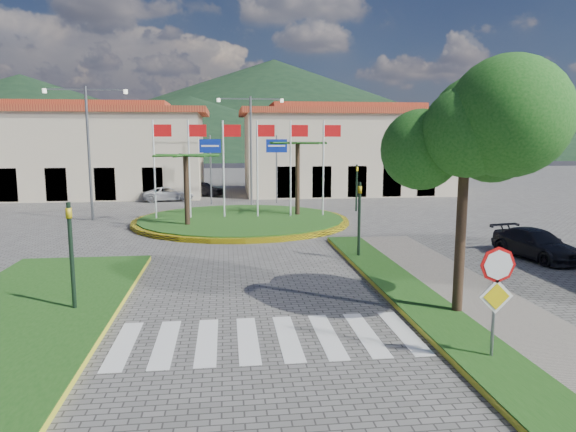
{
  "coord_description": "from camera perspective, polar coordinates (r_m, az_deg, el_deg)",
  "views": [
    {
      "loc": [
        -0.87,
        -8.15,
        4.92
      ],
      "look_at": [
        1.09,
        8.0,
        2.47
      ],
      "focal_mm": 32.0,
      "sensor_mm": 36.0,
      "label": 1
    }
  ],
  "objects": [
    {
      "name": "verge_right",
      "position": [
        12.59,
        21.2,
        -14.63
      ],
      "size": [
        1.6,
        28.0,
        0.18
      ],
      "primitive_type": "cube",
      "color": "#1D4C15",
      "rests_on": "ground"
    },
    {
      "name": "sidewalk_right",
      "position": [
        13.18,
        25.95,
        -13.93
      ],
      "size": [
        4.0,
        28.0,
        0.15
      ],
      "primitive_type": "cube",
      "color": "gray",
      "rests_on": "ground"
    },
    {
      "name": "crosswalk",
      "position": [
        13.13,
        -2.7,
        -13.44
      ],
      "size": [
        8.0,
        3.0,
        0.01
      ],
      "primitive_type": "cube",
      "color": "silver",
      "rests_on": "ground"
    },
    {
      "name": "hill_far_east",
      "position": [
        159.78,
        19.71,
        9.53
      ],
      "size": [
        120.0,
        120.0,
        18.0
      ],
      "primitive_type": "cone",
      "color": "black",
      "rests_on": "ground"
    },
    {
      "name": "hill_far_mid",
      "position": [
        169.19,
        -1.55,
        11.98
      ],
      "size": [
        180.0,
        180.0,
        30.0
      ],
      "primitive_type": "cone",
      "color": "black",
      "rests_on": "ground"
    },
    {
      "name": "direction_sign_east",
      "position": [
        39.33,
        -1.27,
        6.53
      ],
      "size": [
        1.6,
        0.14,
        5.2
      ],
      "color": "slate",
      "rests_on": "ground"
    },
    {
      "name": "street_lamp_west",
      "position": [
        33.16,
        -21.28,
        7.25
      ],
      "size": [
        4.8,
        0.16,
        8.0
      ],
      "color": "slate",
      "rests_on": "ground"
    },
    {
      "name": "car_side_right",
      "position": [
        23.69,
        25.85,
        -2.82
      ],
      "size": [
        2.4,
        4.37,
        1.2
      ],
      "primitive_type": "imported",
      "rotation": [
        0.0,
        0.0,
        0.18
      ],
      "color": "black",
      "rests_on": "ground"
    },
    {
      "name": "building_right",
      "position": [
        47.42,
        6.39,
        7.28
      ],
      "size": [
        19.08,
        9.54,
        8.05
      ],
      "color": "beige",
      "rests_on": "ground"
    },
    {
      "name": "ground",
      "position": [
        9.56,
        -0.78,
        -22.44
      ],
      "size": [
        160.0,
        160.0,
        0.0
      ],
      "primitive_type": "plane",
      "color": "#5A5855",
      "rests_on": "ground"
    },
    {
      "name": "traffic_light_far",
      "position": [
        35.41,
        7.64,
        3.66
      ],
      "size": [
        0.18,
        0.15,
        3.2
      ],
      "color": "black",
      "rests_on": "ground"
    },
    {
      "name": "hill_far_west",
      "position": [
        157.84,
        -27.39,
        9.83
      ],
      "size": [
        140.0,
        140.0,
        22.0
      ],
      "primitive_type": "cone",
      "color": "black",
      "rests_on": "ground"
    },
    {
      "name": "street_lamp_centre",
      "position": [
        38.2,
        -4.15,
        7.9
      ],
      "size": [
        4.8,
        0.16,
        8.0
      ],
      "color": "slate",
      "rests_on": "ground"
    },
    {
      "name": "roundabout_island",
      "position": [
        30.53,
        -5.19,
        -0.42
      ],
      "size": [
        12.7,
        12.7,
        6.0
      ],
      "color": "yellow",
      "rests_on": "ground"
    },
    {
      "name": "car_dark_b",
      "position": [
        46.14,
        6.24,
        3.24
      ],
      "size": [
        4.25,
        1.8,
        1.36
      ],
      "primitive_type": "imported",
      "rotation": [
        0.0,
        0.0,
        1.66
      ],
      "color": "black",
      "rests_on": "ground"
    },
    {
      "name": "car_dark_a",
      "position": [
        45.21,
        -9.48,
        3.01
      ],
      "size": [
        4.05,
        2.95,
        1.28
      ],
      "primitive_type": "imported",
      "rotation": [
        0.0,
        0.0,
        1.14
      ],
      "color": "black",
      "rests_on": "ground"
    },
    {
      "name": "building_left",
      "position": [
        47.99,
        -22.95,
        6.68
      ],
      "size": [
        23.32,
        9.54,
        8.05
      ],
      "color": "beige",
      "rests_on": "ground"
    },
    {
      "name": "direction_sign_west",
      "position": [
        39.16,
        -8.62,
        6.43
      ],
      "size": [
        1.6,
        0.14,
        5.2
      ],
      "color": "slate",
      "rests_on": "ground"
    },
    {
      "name": "traffic_light_right",
      "position": [
        21.06,
        7.93,
        0.34
      ],
      "size": [
        0.15,
        0.18,
        3.2
      ],
      "color": "black",
      "rests_on": "ground"
    },
    {
      "name": "deciduous_tree",
      "position": [
        14.61,
        19.18,
        9.08
      ],
      "size": [
        3.6,
        3.6,
        6.8
      ],
      "color": "black",
      "rests_on": "ground"
    },
    {
      "name": "stop_sign",
      "position": [
        12.05,
        22.15,
        -7.15
      ],
      "size": [
        0.8,
        0.11,
        2.65
      ],
      "color": "slate",
      "rests_on": "ground"
    },
    {
      "name": "hill_near_back",
      "position": [
        138.48,
        -10.85,
        9.69
      ],
      "size": [
        110.0,
        110.0,
        16.0
      ],
      "primitive_type": "cone",
      "color": "black",
      "rests_on": "ground"
    },
    {
      "name": "traffic_light_left",
      "position": [
        15.56,
        -22.97,
        -3.17
      ],
      "size": [
        0.15,
        0.18,
        3.2
      ],
      "color": "black",
      "rests_on": "ground"
    },
    {
      "name": "white_van",
      "position": [
        42.2,
        -13.15,
        2.42
      ],
      "size": [
        4.42,
        2.72,
        1.14
      ],
      "primitive_type": "imported",
      "rotation": [
        0.0,
        0.0,
        1.78
      ],
      "color": "#B8B8BA",
      "rests_on": "ground"
    },
    {
      "name": "median_left",
      "position": [
        15.98,
        -27.62,
        -10.06
      ],
      "size": [
        5.0,
        14.0,
        0.18
      ],
      "primitive_type": "cube",
      "color": "#1D4C15",
      "rests_on": "ground"
    }
  ]
}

